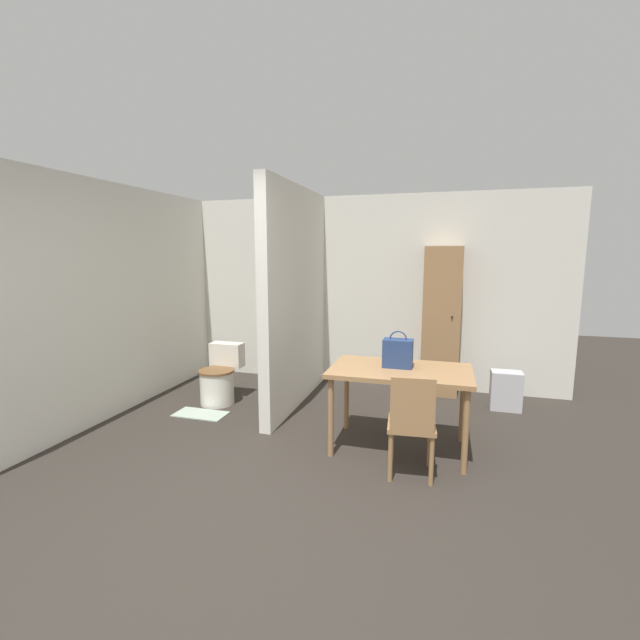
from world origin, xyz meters
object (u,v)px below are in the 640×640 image
(toilet, at_px, (220,378))
(space_heater, at_px, (506,390))
(handbag, at_px, (398,353))
(wooden_chair, at_px, (412,422))
(wooden_cabinet, at_px, (441,322))
(dining_table, at_px, (400,378))

(toilet, distance_m, space_heater, 3.31)
(handbag, relative_size, space_heater, 0.75)
(space_heater, bearing_deg, wooden_chair, -116.71)
(wooden_chair, xyz_separation_m, wooden_cabinet, (0.18, 2.19, 0.46))
(wooden_chair, height_order, toilet, wooden_chair)
(space_heater, bearing_deg, wooden_cabinet, 153.84)
(wooden_chair, bearing_deg, dining_table, 101.71)
(dining_table, height_order, wooden_cabinet, wooden_cabinet)
(dining_table, xyz_separation_m, toilet, (-2.17, 0.66, -0.38))
(toilet, xyz_separation_m, handbag, (2.14, -0.61, 0.59))
(space_heater, bearing_deg, toilet, -168.13)
(toilet, bearing_deg, wooden_cabinet, 22.67)
(dining_table, xyz_separation_m, handbag, (-0.03, 0.05, 0.21))
(wooden_cabinet, bearing_deg, toilet, -157.33)
(dining_table, xyz_separation_m, wooden_cabinet, (0.32, 1.70, 0.25))
(toilet, distance_m, handbag, 2.30)
(toilet, xyz_separation_m, wooden_cabinet, (2.50, 1.04, 0.63))
(wooden_chair, xyz_separation_m, space_heater, (0.92, 1.83, -0.24))
(toilet, bearing_deg, handbag, -15.84)
(toilet, bearing_deg, wooden_chair, -26.32)
(wooden_cabinet, bearing_deg, handbag, -102.14)
(handbag, bearing_deg, dining_table, -58.02)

